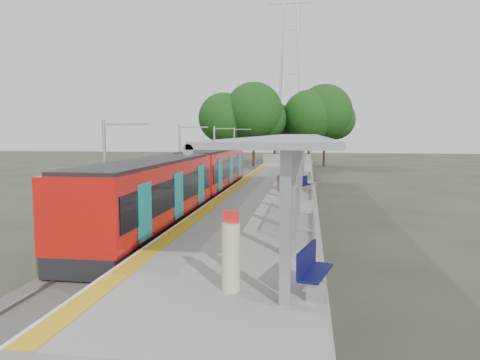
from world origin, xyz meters
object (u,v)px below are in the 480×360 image
(bench_far, at_px, (298,167))
(litter_bin, at_px, (280,183))
(bench_mid, at_px, (304,183))
(train, at_px, (189,180))
(bench_near, at_px, (312,268))
(info_pillar_far, at_px, (290,180))
(info_pillar_near, at_px, (231,256))

(bench_far, xyz_separation_m, litter_bin, (-0.83, -13.01, -0.08))
(bench_mid, bearing_deg, bench_far, 116.14)
(train, relative_size, bench_near, 15.88)
(bench_mid, bearing_deg, litter_bin, -166.84)
(bench_mid, xyz_separation_m, info_pillar_far, (-0.91, -0.03, 0.20))
(train, bearing_deg, info_pillar_near, -72.01)
(bench_mid, bearing_deg, info_pillar_far, -155.22)
(bench_mid, bearing_deg, info_pillar_near, -71.70)
(info_pillar_far, bearing_deg, info_pillar_near, -111.00)
(info_pillar_near, xyz_separation_m, info_pillar_far, (0.68, 19.81, -0.14))
(info_pillar_far, xyz_separation_m, litter_bin, (-0.67, 0.30, -0.22))
(info_pillar_near, distance_m, litter_bin, 20.12)
(bench_near, distance_m, info_pillar_far, 19.68)
(info_pillar_far, bearing_deg, bench_far, 70.29)
(info_pillar_far, bearing_deg, bench_near, -105.37)
(train, xyz_separation_m, bench_mid, (6.75, 3.95, -0.53))
(bench_near, distance_m, litter_bin, 20.04)
(bench_mid, xyz_separation_m, info_pillar_near, (-1.59, -19.84, 0.34))
(info_pillar_near, bearing_deg, bench_near, 20.22)
(bench_mid, height_order, litter_bin, litter_bin)
(bench_near, distance_m, bench_mid, 19.68)
(litter_bin, bearing_deg, bench_near, -84.46)
(bench_far, height_order, info_pillar_far, info_pillar_far)
(info_pillar_near, distance_m, info_pillar_far, 19.83)
(train, height_order, bench_far, train)
(train, distance_m, bench_near, 17.26)
(bench_far, relative_size, info_pillar_far, 1.01)
(info_pillar_far, bearing_deg, train, -165.14)
(bench_near, distance_m, bench_far, 32.97)
(info_pillar_far, distance_m, litter_bin, 0.77)
(train, distance_m, bench_mid, 7.84)
(train, relative_size, info_pillar_far, 16.55)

